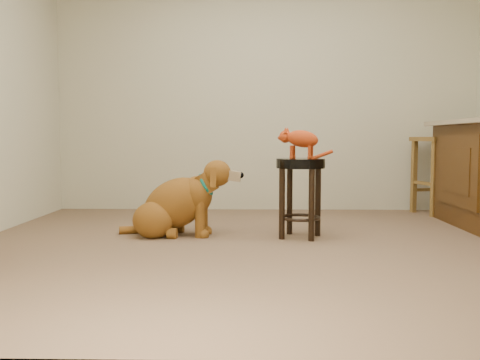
{
  "coord_description": "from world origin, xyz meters",
  "views": [
    {
      "loc": [
        -0.14,
        -3.82,
        0.78
      ],
      "look_at": [
        -0.24,
        0.38,
        0.45
      ],
      "focal_mm": 40.0,
      "sensor_mm": 36.0,
      "label": 1
    }
  ],
  "objects_px": {
    "padded_stool": "(300,182)",
    "wood_stool": "(438,174)",
    "golden_retriever": "(177,205)",
    "tabby_kitten": "(300,140)"
  },
  "relations": [
    {
      "from": "padded_stool",
      "to": "wood_stool",
      "type": "xyz_separation_m",
      "value": [
        1.54,
        1.35,
        -0.03
      ]
    },
    {
      "from": "golden_retriever",
      "to": "tabby_kitten",
      "type": "bearing_deg",
      "value": -0.32
    },
    {
      "from": "padded_stool",
      "to": "golden_retriever",
      "type": "height_order",
      "value": "padded_stool"
    },
    {
      "from": "tabby_kitten",
      "to": "golden_retriever",
      "type": "bearing_deg",
      "value": -165.31
    },
    {
      "from": "padded_stool",
      "to": "wood_stool",
      "type": "height_order",
      "value": "wood_stool"
    },
    {
      "from": "padded_stool",
      "to": "golden_retriever",
      "type": "distance_m",
      "value": 1.0
    },
    {
      "from": "padded_stool",
      "to": "tabby_kitten",
      "type": "relative_size",
      "value": 1.45
    },
    {
      "from": "wood_stool",
      "to": "golden_retriever",
      "type": "relative_size",
      "value": 0.77
    },
    {
      "from": "padded_stool",
      "to": "tabby_kitten",
      "type": "height_order",
      "value": "tabby_kitten"
    },
    {
      "from": "wood_stool",
      "to": "golden_retriever",
      "type": "height_order",
      "value": "wood_stool"
    }
  ]
}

